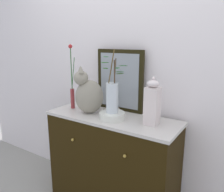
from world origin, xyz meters
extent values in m
cube|color=white|center=(0.00, 0.29, 1.30)|extent=(4.40, 0.08, 2.60)
cube|color=black|center=(0.00, 0.00, 0.43)|extent=(1.14, 0.42, 0.86)
cube|color=beige|center=(0.00, 0.00, 0.87)|extent=(1.17, 0.43, 0.02)
sphere|color=#B79338|center=(-0.26, -0.22, 0.69)|extent=(0.02, 0.02, 0.02)
sphere|color=#B79338|center=(0.26, -0.22, 0.69)|extent=(0.02, 0.02, 0.02)
cube|color=black|center=(-0.04, 0.20, 1.16)|extent=(0.47, 0.03, 0.56)
cube|color=gray|center=(-0.04, 0.18, 1.16)|extent=(0.39, 0.01, 0.49)
ellipsoid|color=gray|center=(-0.22, -0.03, 1.03)|extent=(0.29, 0.30, 0.30)
sphere|color=gray|center=(-0.26, -0.08, 1.20)|extent=(0.12, 0.12, 0.12)
cone|color=gray|center=(-0.24, -0.10, 1.28)|extent=(0.05, 0.05, 0.06)
cone|color=gray|center=(-0.29, -0.06, 1.28)|extent=(0.05, 0.05, 0.06)
cylinder|color=gray|center=(-0.08, 0.11, 0.90)|extent=(0.12, 0.13, 0.03)
cylinder|color=maroon|center=(-0.45, 0.00, 0.98)|extent=(0.04, 0.04, 0.19)
cylinder|color=#255922|center=(-0.45, 0.00, 1.26)|extent=(0.01, 0.01, 0.37)
sphere|color=#A82021|center=(-0.45, 0.00, 1.46)|extent=(0.04, 0.04, 0.04)
cylinder|color=#225924|center=(-0.43, 0.00, 1.22)|extent=(0.05, 0.01, 0.29)
cylinder|color=silver|center=(0.04, -0.06, 0.91)|extent=(0.21, 0.21, 0.06)
cylinder|color=silver|center=(0.04, -0.06, 1.07)|extent=(0.10, 0.10, 0.25)
cylinder|color=brown|center=(0.02, -0.05, 1.27)|extent=(0.03, 0.08, 0.36)
ellipsoid|color=#28591D|center=(-0.03, -0.05, 1.30)|extent=(0.08, 0.07, 0.01)
ellipsoid|color=#235E1A|center=(-0.04, -0.04, 1.35)|extent=(0.08, 0.07, 0.01)
ellipsoid|color=#205823|center=(-0.03, -0.05, 1.39)|extent=(0.08, 0.06, 0.01)
cylinder|color=#4A3522|center=(0.06, -0.05, 1.23)|extent=(0.02, 0.04, 0.28)
ellipsoid|color=#2E511B|center=(0.09, -0.02, 1.26)|extent=(0.07, 0.08, 0.01)
ellipsoid|color=#215327|center=(0.08, -0.05, 1.31)|extent=(0.06, 0.08, 0.01)
cylinder|color=brown|center=(0.05, -0.04, 1.24)|extent=(0.07, 0.06, 0.29)
ellipsoid|color=#265826|center=(0.08, -0.01, 1.27)|extent=(0.08, 0.06, 0.01)
ellipsoid|color=#235127|center=(0.11, -0.01, 1.32)|extent=(0.08, 0.06, 0.01)
cube|color=silver|center=(0.36, 0.01, 1.03)|extent=(0.10, 0.10, 0.29)
ellipsoid|color=silver|center=(0.36, 0.01, 1.21)|extent=(0.09, 0.09, 0.06)
sphere|color=white|center=(0.36, 0.01, 1.25)|extent=(0.02, 0.02, 0.02)
camera|label=1|loc=(1.01, -1.54, 1.52)|focal=36.45mm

